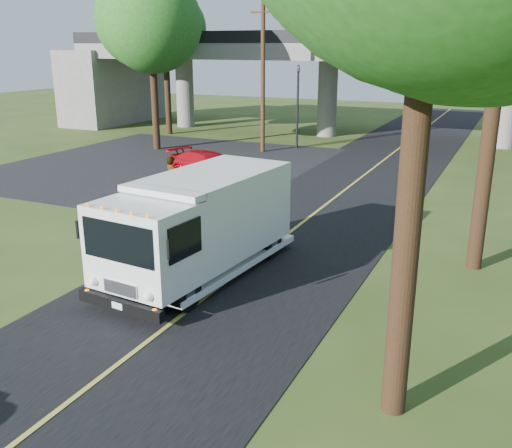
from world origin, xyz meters
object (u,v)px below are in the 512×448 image
Objects in this scene: traffic_signal at (298,98)px; pedestrian at (172,179)px; step_van at (200,223)px; utility_pole at (263,76)px; red_sedan at (209,165)px; tree_left_lot at (152,18)px; tree_left_far at (166,29)px.

pedestrian is at bearing -90.67° from traffic_signal.
step_van is at bearing -76.30° from traffic_signal.
step_van is at bearing -70.76° from utility_pole.
step_van is 12.61m from red_sedan.
step_van is (12.89, -16.73, -6.33)m from tree_left_lot.
tree_left_far reaches higher than traffic_signal.
traffic_signal is at bearing 28.11° from tree_left_lot.
red_sedan is at bearing 124.03° from step_van.
utility_pole is at bearing -60.10° from pedestrian.
tree_left_lot is 1.06× the size of tree_left_far.
utility_pole is 10.45m from tree_left_far.
tree_left_far reaches higher than red_sedan.
traffic_signal is at bearing 10.51° from red_sedan.
step_van reaches higher than red_sedan.
utility_pole is at bearing -22.43° from tree_left_far.
red_sedan is at bearing -39.55° from tree_left_lot.
traffic_signal is at bearing 53.13° from utility_pole.
pedestrian is (10.63, -16.11, -6.49)m from tree_left_far.
pedestrian is at bearing -83.81° from utility_pole.
tree_left_far is at bearing 170.35° from traffic_signal.
step_van is at bearing -55.04° from tree_left_far.
tree_left_lot reaches higher than traffic_signal.
traffic_signal is 10.21m from red_sedan.
pedestrian is at bearing 133.99° from step_van.
utility_pole is 1.95× the size of red_sedan.
traffic_signal reaches higher than step_van.
red_sedan is (9.88, -11.68, -6.78)m from tree_left_far.
traffic_signal is 0.53× the size of tree_left_far.
tree_left_lot is at bearing -63.43° from tree_left_far.
utility_pole is 20.23m from step_van.
step_van is at bearing -52.39° from tree_left_lot.
traffic_signal is 1.13× the size of red_sedan.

